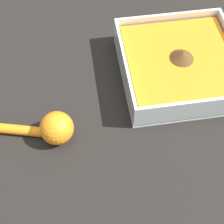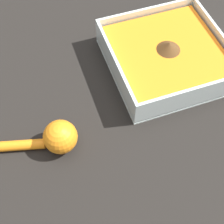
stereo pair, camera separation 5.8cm
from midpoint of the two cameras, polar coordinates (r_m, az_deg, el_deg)
ground_plane at (r=0.68m, az=15.52°, el=4.55°), size 4.00×4.00×0.00m
square_dish at (r=0.68m, az=14.65°, el=8.02°), size 0.24×0.24×0.07m
lemon_squeezer at (r=0.58m, az=-8.89°, el=-3.18°), size 0.20×0.08×0.06m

